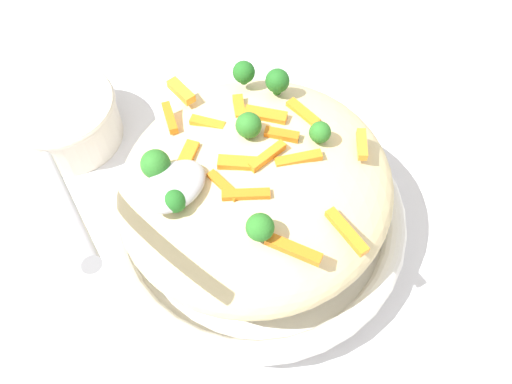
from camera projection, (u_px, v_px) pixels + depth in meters
ground_plane at (256, 234)px, 0.56m from camera, size 2.40×2.40×0.00m
serving_bowl at (256, 221)px, 0.54m from camera, size 0.28×0.28×0.05m
pasta_mound at (256, 187)px, 0.49m from camera, size 0.25×0.24×0.09m
carrot_piece_0 at (298, 159)px, 0.45m from camera, size 0.04×0.03×0.01m
carrot_piece_1 at (187, 157)px, 0.45m from camera, size 0.03×0.02×0.01m
carrot_piece_2 at (266, 116)px, 0.47m from camera, size 0.03×0.04×0.01m
carrot_piece_3 at (267, 156)px, 0.45m from camera, size 0.04×0.01×0.01m
carrot_piece_4 at (282, 135)px, 0.46m from camera, size 0.02×0.03×0.01m
carrot_piece_5 at (349, 229)px, 0.42m from camera, size 0.02×0.04×0.01m
carrot_piece_6 at (222, 184)px, 0.44m from camera, size 0.01×0.03×0.01m
carrot_piece_7 at (303, 113)px, 0.48m from camera, size 0.01×0.03×0.01m
carrot_piece_8 at (362, 144)px, 0.46m from camera, size 0.03×0.02×0.01m
carrot_piece_9 at (181, 91)px, 0.49m from camera, size 0.01×0.03×0.01m
carrot_piece_10 at (246, 194)px, 0.43m from camera, size 0.03×0.03×0.01m
carrot_piece_11 at (293, 249)px, 0.41m from camera, size 0.02×0.04×0.01m
carrot_piece_12 at (170, 118)px, 0.48m from camera, size 0.02×0.03×0.01m
carrot_piece_13 at (237, 163)px, 0.44m from camera, size 0.03×0.03×0.01m
carrot_piece_14 at (239, 107)px, 0.48m from camera, size 0.02×0.02×0.01m
carrot_piece_15 at (204, 126)px, 0.47m from camera, size 0.02×0.03×0.01m
broccoli_floret_0 at (249, 126)px, 0.45m from camera, size 0.02×0.02×0.03m
broccoli_floret_1 at (175, 201)px, 0.42m from camera, size 0.02×0.02×0.02m
broccoli_floret_2 at (244, 72)px, 0.49m from camera, size 0.02×0.02×0.02m
broccoli_floret_3 at (260, 228)px, 0.41m from camera, size 0.02×0.02×0.03m
broccoli_floret_4 at (156, 164)px, 0.44m from camera, size 0.02×0.02×0.03m
broccoli_floret_5 at (320, 133)px, 0.46m from camera, size 0.02×0.02×0.02m
broccoli_floret_6 at (277, 81)px, 0.48m from camera, size 0.02×0.02×0.03m
serving_spoon at (135, 192)px, 0.41m from camera, size 0.13×0.16×0.10m
companion_bowl at (65, 117)px, 0.60m from camera, size 0.12×0.12×0.06m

